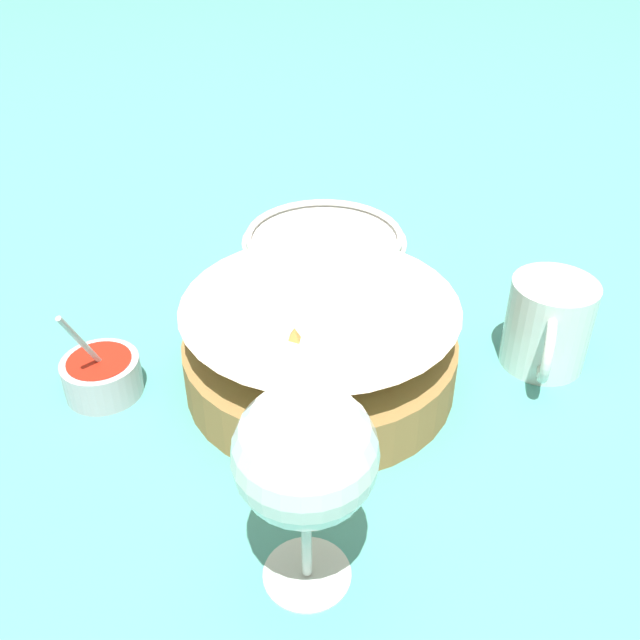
{
  "coord_description": "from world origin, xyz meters",
  "views": [
    {
      "loc": [
        0.53,
        0.16,
        0.43
      ],
      "look_at": [
        0.03,
        0.01,
        0.07
      ],
      "focal_mm": 40.0,
      "sensor_mm": 36.0,
      "label": 1
    }
  ],
  "objects_px": {
    "wine_glass": "(305,459)",
    "side_plate": "(324,238)",
    "food_basket": "(321,347)",
    "beer_mug": "(547,328)",
    "sauce_cup": "(102,374)"
  },
  "relations": [
    {
      "from": "wine_glass",
      "to": "side_plate",
      "type": "bearing_deg",
      "value": -165.05
    },
    {
      "from": "food_basket",
      "to": "wine_glass",
      "type": "xyz_separation_m",
      "value": [
        0.2,
        0.05,
        0.07
      ]
    },
    {
      "from": "wine_glass",
      "to": "beer_mug",
      "type": "distance_m",
      "value": 0.33
    },
    {
      "from": "food_basket",
      "to": "beer_mug",
      "type": "relative_size",
      "value": 2.16
    },
    {
      "from": "food_basket",
      "to": "wine_glass",
      "type": "relative_size",
      "value": 1.53
    },
    {
      "from": "food_basket",
      "to": "beer_mug",
      "type": "bearing_deg",
      "value": 114.35
    },
    {
      "from": "sauce_cup",
      "to": "beer_mug",
      "type": "xyz_separation_m",
      "value": [
        -0.16,
        0.38,
        0.02
      ]
    },
    {
      "from": "food_basket",
      "to": "side_plate",
      "type": "distance_m",
      "value": 0.27
    },
    {
      "from": "sauce_cup",
      "to": "wine_glass",
      "type": "relative_size",
      "value": 0.66
    },
    {
      "from": "wine_glass",
      "to": "side_plate",
      "type": "relative_size",
      "value": 0.79
    },
    {
      "from": "food_basket",
      "to": "sauce_cup",
      "type": "xyz_separation_m",
      "value": [
        0.07,
        -0.19,
        -0.02
      ]
    },
    {
      "from": "beer_mug",
      "to": "side_plate",
      "type": "bearing_deg",
      "value": -122.41
    },
    {
      "from": "sauce_cup",
      "to": "beer_mug",
      "type": "distance_m",
      "value": 0.41
    },
    {
      "from": "food_basket",
      "to": "beer_mug",
      "type": "distance_m",
      "value": 0.21
    },
    {
      "from": "sauce_cup",
      "to": "beer_mug",
      "type": "relative_size",
      "value": 0.94
    }
  ]
}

